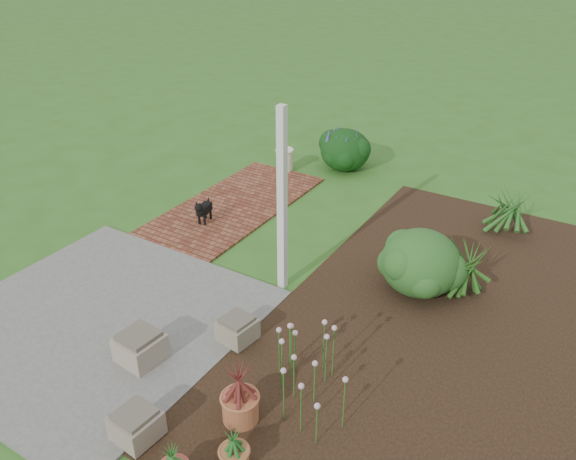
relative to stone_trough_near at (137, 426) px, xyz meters
The scene contains 17 objects.
ground 2.83m from the stone_trough_near, 99.80° to the left, with size 80.00×80.00×0.00m, color #37641F.
concrete_patio 2.02m from the stone_trough_near, 149.23° to the left, with size 3.50×3.50×0.04m, color #60605E.
brick_path 5.03m from the stone_trough_near, 115.70° to the left, with size 1.60×3.50×0.04m, color brown.
garden_bed 3.86m from the stone_trough_near, 58.37° to the left, with size 4.00×7.00×0.03m, color black.
veranda_post 3.08m from the stone_trough_near, 93.58° to the left, with size 0.10×0.10×2.50m, color white.
stone_trough_near is the anchor object (origin of this frame).
stone_trough_mid 1.09m from the stone_trough_near, 132.54° to the left, with size 0.45×0.45×0.30m, color gray.
stone_trough_far 1.65m from the stone_trough_near, 91.01° to the left, with size 0.38×0.38×0.26m, color #787159.
black_dog 4.31m from the stone_trough_near, 120.71° to the left, with size 0.21×0.46×0.40m.
cream_ceramic_urn 6.65m from the stone_trough_near, 109.76° to the left, with size 0.31×0.31×0.41m, color #F2EAC7.
evergreen_shrub 3.99m from the stone_trough_near, 69.35° to the left, with size 1.03×1.03×0.88m, color #113917.
agapanthus_clump_back 4.43m from the stone_trough_near, 64.64° to the left, with size 0.94×0.94×0.84m, color #173C10, non-canonical shape.
agapanthus_clump_front 6.31m from the stone_trough_near, 71.36° to the left, with size 1.00×1.00×0.89m, color #1B3812, non-canonical shape.
pink_flower_patch 1.73m from the stone_trough_near, 49.05° to the left, with size 1.07×1.07×0.68m, color #113D0F, non-canonical shape.
terracotta_pot_bronze 0.99m from the stone_trough_near, 44.51° to the left, with size 0.36×0.36×0.29m, color #AA5F39.
terracotta_pot_small_left 1.01m from the stone_trough_near, 11.79° to the left, with size 0.26×0.26×0.22m, color #9B5D34.
purple_flowering_bush 7.14m from the stone_trough_near, 100.64° to the left, with size 0.97×0.97×0.83m, color black.
Camera 1 is at (3.65, -5.21, 4.34)m, focal length 35.00 mm.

